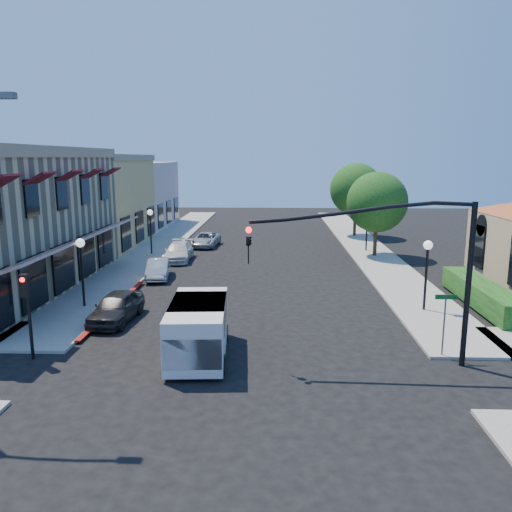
{
  "coord_description": "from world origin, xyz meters",
  "views": [
    {
      "loc": [
        1.11,
        -15.93,
        7.48
      ],
      "look_at": [
        0.17,
        8.78,
        2.6
      ],
      "focal_mm": 35.0,
      "sensor_mm": 36.0,
      "label": 1
    }
  ],
  "objects_px": {
    "parked_car_c": "(179,252)",
    "parked_car_d": "(206,240)",
    "street_name_sign": "(445,315)",
    "parked_car_a": "(116,307)",
    "lamppost_left_near": "(81,255)",
    "white_van": "(198,326)",
    "lamppost_right_near": "(427,258)",
    "street_tree_b": "(356,189)",
    "lamppost_left_far": "(150,220)",
    "lamppost_right_far": "(367,218)",
    "secondary_signal": "(27,301)",
    "parked_car_b": "(158,269)",
    "street_tree_a": "(377,202)",
    "signal_mast_arm": "(409,256)"
  },
  "relations": [
    {
      "from": "street_tree_a",
      "to": "secondary_signal",
      "type": "relative_size",
      "value": 1.95
    },
    {
      "from": "lamppost_left_near",
      "to": "parked_car_d",
      "type": "relative_size",
      "value": 0.83
    },
    {
      "from": "signal_mast_arm",
      "to": "parked_car_b",
      "type": "height_order",
      "value": "signal_mast_arm"
    },
    {
      "from": "lamppost_left_near",
      "to": "white_van",
      "type": "distance_m",
      "value": 9.18
    },
    {
      "from": "lamppost_left_near",
      "to": "lamppost_left_far",
      "type": "relative_size",
      "value": 1.0
    },
    {
      "from": "street_tree_a",
      "to": "white_van",
      "type": "relative_size",
      "value": 1.33
    },
    {
      "from": "secondary_signal",
      "to": "parked_car_b",
      "type": "height_order",
      "value": "secondary_signal"
    },
    {
      "from": "lamppost_right_near",
      "to": "white_van",
      "type": "relative_size",
      "value": 0.73
    },
    {
      "from": "lamppost_left_far",
      "to": "white_van",
      "type": "bearing_deg",
      "value": -71.43
    },
    {
      "from": "parked_car_c",
      "to": "lamppost_right_near",
      "type": "bearing_deg",
      "value": -41.67
    },
    {
      "from": "street_tree_a",
      "to": "parked_car_c",
      "type": "bearing_deg",
      "value": -172.3
    },
    {
      "from": "street_tree_b",
      "to": "lamppost_right_near",
      "type": "relative_size",
      "value": 1.97
    },
    {
      "from": "lamppost_right_far",
      "to": "street_tree_b",
      "type": "bearing_deg",
      "value": 87.85
    },
    {
      "from": "lamppost_left_far",
      "to": "lamppost_right_near",
      "type": "height_order",
      "value": "same"
    },
    {
      "from": "lamppost_left_far",
      "to": "parked_car_c",
      "type": "relative_size",
      "value": 0.78
    },
    {
      "from": "lamppost_left_far",
      "to": "secondary_signal",
      "type": "bearing_deg",
      "value": -88.61
    },
    {
      "from": "lamppost_right_far",
      "to": "white_van",
      "type": "bearing_deg",
      "value": -114.96
    },
    {
      "from": "street_tree_a",
      "to": "street_name_sign",
      "type": "bearing_deg",
      "value": -93.76
    },
    {
      "from": "street_name_sign",
      "to": "white_van",
      "type": "relative_size",
      "value": 0.51
    },
    {
      "from": "parked_car_c",
      "to": "parked_car_d",
      "type": "distance_m",
      "value": 6.12
    },
    {
      "from": "white_van",
      "to": "parked_car_a",
      "type": "relative_size",
      "value": 1.21
    },
    {
      "from": "lamppost_left_near",
      "to": "parked_car_a",
      "type": "bearing_deg",
      "value": -41.01
    },
    {
      "from": "white_van",
      "to": "parked_car_d",
      "type": "relative_size",
      "value": 1.14
    },
    {
      "from": "lamppost_right_far",
      "to": "parked_car_d",
      "type": "distance_m",
      "value": 13.62
    },
    {
      "from": "street_tree_b",
      "to": "parked_car_b",
      "type": "relative_size",
      "value": 1.9
    },
    {
      "from": "lamppost_right_far",
      "to": "white_van",
      "type": "height_order",
      "value": "lamppost_right_far"
    },
    {
      "from": "signal_mast_arm",
      "to": "street_name_sign",
      "type": "bearing_deg",
      "value": 23.2
    },
    {
      "from": "street_name_sign",
      "to": "lamppost_left_near",
      "type": "height_order",
      "value": "lamppost_left_near"
    },
    {
      "from": "street_tree_b",
      "to": "lamppost_left_near",
      "type": "bearing_deg",
      "value": -125.79
    },
    {
      "from": "street_tree_b",
      "to": "street_tree_a",
      "type": "bearing_deg",
      "value": -90.0
    },
    {
      "from": "street_name_sign",
      "to": "secondary_signal",
      "type": "bearing_deg",
      "value": -177.07
    },
    {
      "from": "secondary_signal",
      "to": "street_name_sign",
      "type": "xyz_separation_m",
      "value": [
        15.5,
        0.79,
        -0.62
      ]
    },
    {
      "from": "lamppost_left_near",
      "to": "parked_car_a",
      "type": "xyz_separation_m",
      "value": [
        2.3,
        -2.0,
        -2.05
      ]
    },
    {
      "from": "lamppost_left_far",
      "to": "parked_car_b",
      "type": "height_order",
      "value": "lamppost_left_far"
    },
    {
      "from": "signal_mast_arm",
      "to": "parked_car_c",
      "type": "bearing_deg",
      "value": 122.62
    },
    {
      "from": "lamppost_left_near",
      "to": "parked_car_b",
      "type": "distance_m",
      "value": 7.14
    },
    {
      "from": "white_van",
      "to": "lamppost_right_near",
      "type": "bearing_deg",
      "value": 30.52
    },
    {
      "from": "signal_mast_arm",
      "to": "lamppost_left_far",
      "type": "relative_size",
      "value": 2.24
    },
    {
      "from": "signal_mast_arm",
      "to": "parked_car_a",
      "type": "distance_m",
      "value": 13.31
    },
    {
      "from": "signal_mast_arm",
      "to": "parked_car_a",
      "type": "relative_size",
      "value": 1.99
    },
    {
      "from": "lamppost_right_near",
      "to": "white_van",
      "type": "distance_m",
      "value": 12.01
    },
    {
      "from": "street_tree_a",
      "to": "lamppost_left_near",
      "type": "xyz_separation_m",
      "value": [
        -17.3,
        -14.0,
        -1.46
      ]
    },
    {
      "from": "street_name_sign",
      "to": "parked_car_a",
      "type": "distance_m",
      "value": 14.25
    },
    {
      "from": "street_tree_a",
      "to": "secondary_signal",
      "type": "distance_m",
      "value": 26.64
    },
    {
      "from": "street_tree_a",
      "to": "lamppost_right_near",
      "type": "xyz_separation_m",
      "value": [
        -0.3,
        -14.0,
        -1.46
      ]
    },
    {
      "from": "street_tree_b",
      "to": "parked_car_d",
      "type": "bearing_deg",
      "value": -156.19
    },
    {
      "from": "parked_car_a",
      "to": "white_van",
      "type": "bearing_deg",
      "value": -37.82
    },
    {
      "from": "street_name_sign",
      "to": "lamppost_left_near",
      "type": "distance_m",
      "value": 17.05
    },
    {
      "from": "lamppost_left_far",
      "to": "lamppost_right_near",
      "type": "distance_m",
      "value": 22.02
    },
    {
      "from": "street_tree_b",
      "to": "lamppost_right_far",
      "type": "height_order",
      "value": "street_tree_b"
    }
  ]
}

